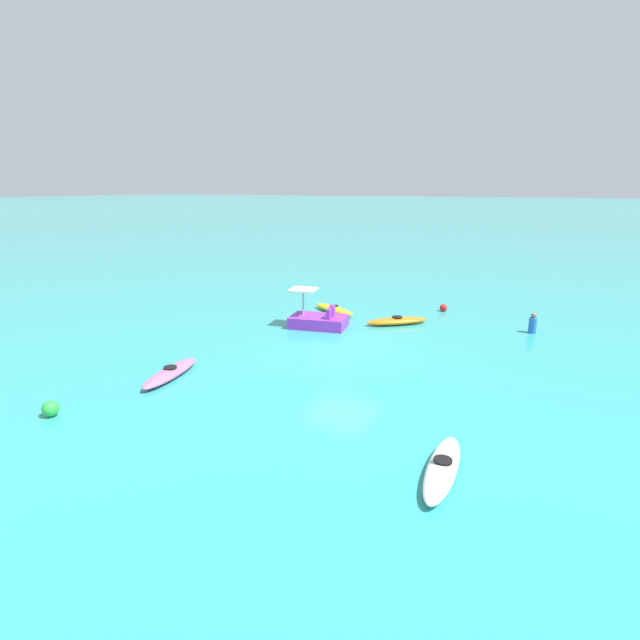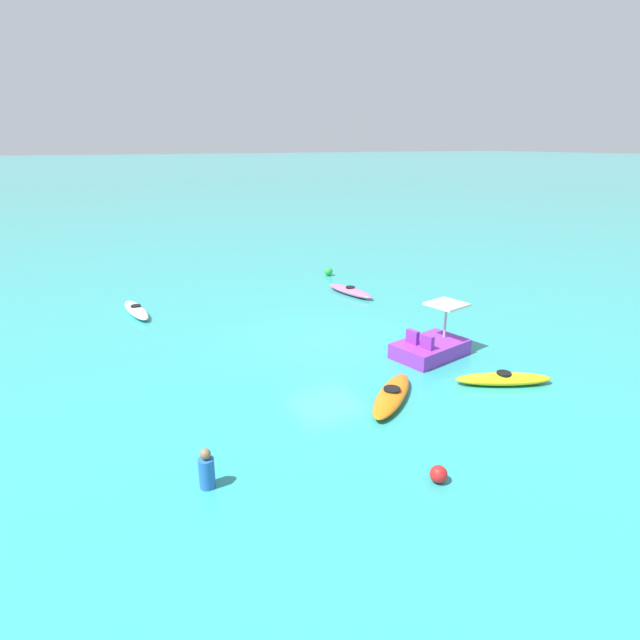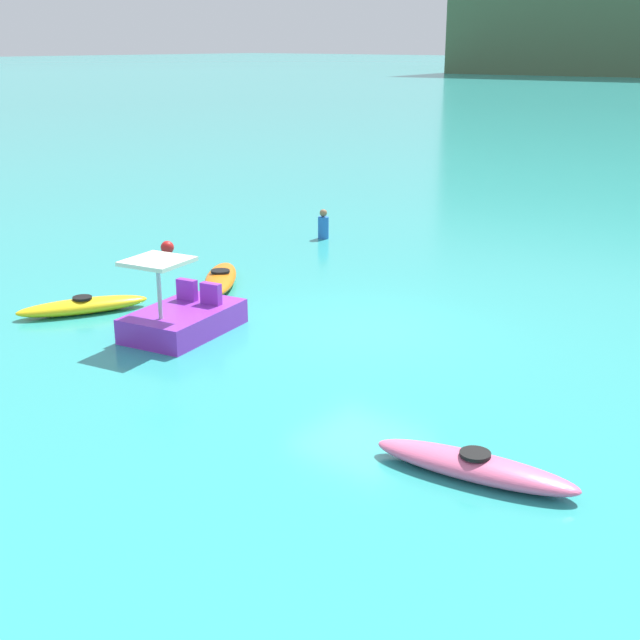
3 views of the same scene
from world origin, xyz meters
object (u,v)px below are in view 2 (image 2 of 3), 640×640
at_px(buoy_red, 439,474).
at_px(buoy_green, 328,271).
at_px(kayak_white, 136,310).
at_px(kayak_yellow, 503,379).
at_px(person_near_shore, 207,470).
at_px(pedal_boat_purple, 431,346).
at_px(kayak_pink, 350,291).
at_px(kayak_orange, 392,395).

distance_m(buoy_red, buoy_green, 17.74).
bearing_deg(kayak_white, kayak_yellow, -144.36).
bearing_deg(person_near_shore, buoy_green, -35.99).
bearing_deg(buoy_green, kayak_yellow, 173.21).
distance_m(pedal_boat_purple, buoy_red, 6.83).
distance_m(kayak_pink, pedal_boat_purple, 7.65).
height_order(kayak_orange, kayak_pink, same).
bearing_deg(pedal_boat_purple, person_near_shore, 112.18).
xyz_separation_m(kayak_orange, buoy_red, (-3.42, 1.20, 0.02)).
bearing_deg(kayak_orange, buoy_red, 160.61).
xyz_separation_m(kayak_yellow, person_near_shore, (-0.77, 8.94, 0.22)).
bearing_deg(kayak_white, kayak_orange, -156.01).
bearing_deg(kayak_pink, kayak_yellow, 175.26).
xyz_separation_m(kayak_orange, kayak_yellow, (-0.63, -3.46, -0.00)).
distance_m(kayak_orange, kayak_yellow, 3.51).
relative_size(buoy_red, person_near_shore, 0.42).
distance_m(kayak_white, person_near_shore, 12.46).
relative_size(kayak_orange, person_near_shore, 2.95).
bearing_deg(person_near_shore, kayak_white, -2.58).
bearing_deg(person_near_shore, pedal_boat_purple, -67.82).
height_order(kayak_orange, pedal_boat_purple, pedal_boat_purple).
relative_size(kayak_white, buoy_red, 7.94).
xyz_separation_m(kayak_orange, buoy_green, (13.16, -5.10, 0.06)).
distance_m(kayak_pink, buoy_red, 14.09).
bearing_deg(kayak_pink, person_near_shore, 138.23).
height_order(kayak_orange, kayak_white, same).
bearing_deg(kayak_pink, kayak_white, 80.74).
height_order(kayak_white, pedal_boat_purple, pedal_boat_purple).
bearing_deg(person_near_shore, kayak_pink, -41.77).
bearing_deg(kayak_white, pedal_boat_purple, -139.05).
bearing_deg(buoy_green, kayak_pink, 167.55).
relative_size(kayak_yellow, kayak_pink, 0.95).
bearing_deg(kayak_orange, buoy_green, -21.17).
bearing_deg(buoy_red, kayak_white, 14.39).
height_order(kayak_white, buoy_red, kayak_white).
distance_m(kayak_orange, kayak_pink, 10.47).
bearing_deg(buoy_red, person_near_shore, 64.70).
relative_size(kayak_orange, kayak_pink, 0.89).
height_order(buoy_red, person_near_shore, person_near_shore).
distance_m(kayak_yellow, person_near_shore, 8.97).
bearing_deg(kayak_yellow, buoy_green, -6.79).
relative_size(kayak_orange, kayak_white, 0.89).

